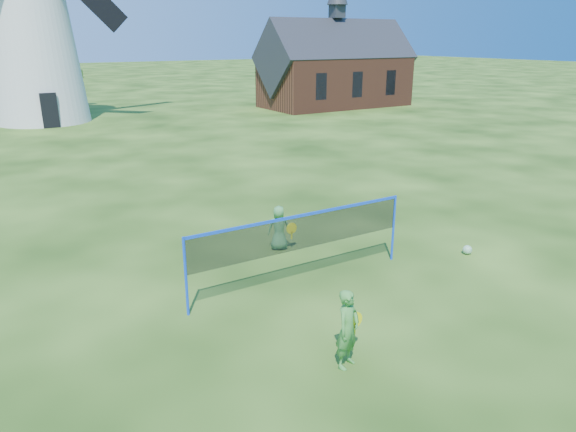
% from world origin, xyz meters
% --- Properties ---
extents(ground, '(220.00, 220.00, 0.00)m').
position_xyz_m(ground, '(0.00, 0.00, 0.00)').
color(ground, black).
rests_on(ground, ground).
extents(windmill, '(10.37, 5.36, 15.54)m').
position_xyz_m(windmill, '(-0.80, 27.41, 5.64)').
color(windmill, white).
rests_on(windmill, ground).
extents(chapel, '(11.13, 5.40, 9.41)m').
position_xyz_m(chapel, '(19.01, 24.62, 2.65)').
color(chapel, brown).
rests_on(chapel, ground).
extents(badminton_net, '(5.05, 0.05, 1.55)m').
position_xyz_m(badminton_net, '(0.42, 0.34, 1.14)').
color(badminton_net, blue).
rests_on(badminton_net, ground).
extents(player_girl, '(0.70, 0.47, 1.30)m').
position_xyz_m(player_girl, '(-0.53, -2.48, 0.65)').
color(player_girl, '#428F39').
rests_on(player_girl, ground).
extents(player_boy, '(0.67, 0.53, 1.09)m').
position_xyz_m(player_boy, '(1.03, 2.27, 0.54)').
color(player_boy, '#45904A').
rests_on(player_boy, ground).
extents(play_ball, '(0.22, 0.22, 0.22)m').
position_xyz_m(play_ball, '(4.68, -0.36, 0.11)').
color(play_ball, green).
rests_on(play_ball, ground).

